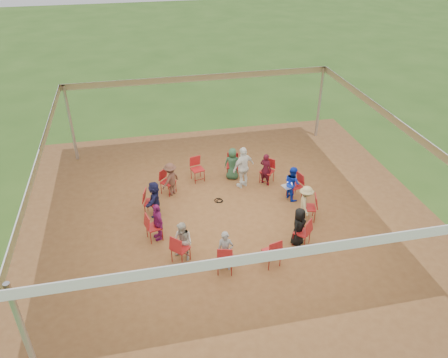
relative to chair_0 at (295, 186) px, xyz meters
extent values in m
plane|color=#32581B|center=(-2.40, -0.62, -0.45)|extent=(80.00, 80.00, 0.00)
plane|color=brown|center=(-2.40, -0.62, -0.44)|extent=(13.00, 13.00, 0.00)
cylinder|color=#B2B2B7|center=(-7.40, -5.62, 1.05)|extent=(0.12, 0.12, 3.00)
cylinder|color=#B2B2B7|center=(-7.40, 4.38, 1.05)|extent=(0.12, 0.12, 3.00)
cylinder|color=#B2B2B7|center=(2.60, 4.38, 1.05)|extent=(0.12, 0.12, 3.00)
plane|color=white|center=(-2.40, -0.62, 2.55)|extent=(10.30, 10.30, 0.00)
cube|color=white|center=(-2.40, -5.77, 2.43)|extent=(10.30, 0.03, 0.24)
cube|color=white|center=(-2.40, 4.53, 2.43)|extent=(10.30, 0.03, 0.24)
cube|color=white|center=(-7.55, -0.62, 2.43)|extent=(0.03, 10.30, 0.24)
cube|color=white|center=(2.75, -0.62, 2.43)|extent=(0.03, 10.30, 0.24)
imported|color=#0F2EB7|center=(-0.12, -0.03, 0.16)|extent=(0.47, 0.65, 1.20)
imported|color=#3F0B19|center=(-0.72, 1.03, 0.16)|extent=(0.51, 0.51, 1.20)
imported|color=#2A5438|center=(-1.77, 1.65, 0.16)|extent=(0.65, 0.47, 1.20)
imported|color=brown|center=(-4.06, 1.06, 0.16)|extent=(0.82, 0.82, 1.20)
imported|color=#1A1B45|center=(-4.68, 0.00, 0.16)|extent=(0.70, 1.18, 1.20)
imported|color=#8E1F6B|center=(-4.69, -1.22, 0.16)|extent=(0.52, 0.77, 1.20)
imported|color=#B6B1A3|center=(-4.09, -2.28, 0.16)|extent=(0.65, 0.65, 1.20)
imported|color=gray|center=(-3.03, -2.90, 0.16)|extent=(0.50, 0.39, 1.20)
imported|color=black|center=(-0.74, -2.31, 0.16)|extent=(0.65, 0.64, 1.20)
imported|color=tan|center=(-0.13, -1.25, 0.16)|extent=(0.58, 0.85, 1.20)
imported|color=white|center=(-1.53, 1.05, 0.32)|extent=(1.01, 0.81, 1.53)
torus|color=black|center=(-2.57, 0.32, -0.43)|extent=(0.34, 0.34, 0.03)
torus|color=black|center=(-2.53, 0.28, -0.43)|extent=(0.27, 0.27, 0.03)
cube|color=#B7B7BC|center=(-0.33, -0.09, 0.06)|extent=(0.32, 0.39, 0.02)
cube|color=#B7B7BC|center=(-0.21, -0.06, 0.18)|extent=(0.16, 0.35, 0.22)
cube|color=#CCE0FF|center=(-0.22, -0.06, 0.18)|extent=(0.13, 0.30, 0.19)
camera|label=1|loc=(-4.95, -11.59, 7.87)|focal=35.00mm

